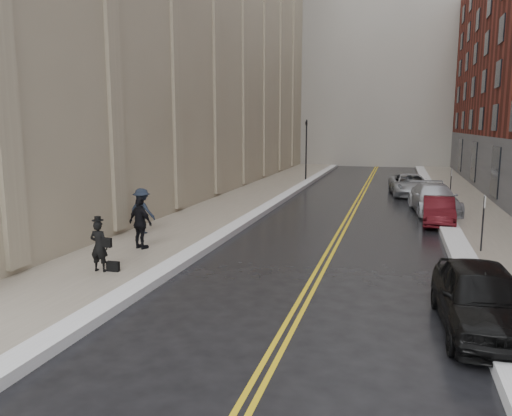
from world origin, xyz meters
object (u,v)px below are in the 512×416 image
Objects in this scene: pedestrian_c at (141,223)px; pedestrian_main at (99,246)px; car_maroon at (438,211)px; pedestrian_b at (142,211)px; car_silver_near at (434,199)px; car_silver_far at (410,185)px; car_black at (481,298)px.

pedestrian_main is at bearing 113.52° from pedestrian_c.
car_maroon is 13.89m from pedestrian_b.
car_maroon is 14.13m from pedestrian_c.
pedestrian_b is at bearing -149.24° from car_silver_near.
pedestrian_b reaches higher than car_silver_far.
car_black is 2.41× the size of pedestrian_b.
pedestrian_main is at bearing -131.10° from car_maroon.
car_black reaches higher than car_silver_near.
pedestrian_c reaches higher than pedestrian_b.
pedestrian_b reaches higher than car_silver_near.
car_silver_far is (-1.11, 23.27, -0.06)m from car_black.
car_silver_far is at bearing 89.78° from car_black.
car_silver_far is at bearing -113.76° from pedestrian_b.
pedestrian_c reaches higher than pedestrian_main.
pedestrian_main is at bearing 169.87° from car_black.
pedestrian_b is 1.00× the size of pedestrian_c.
pedestrian_main is 3.03m from pedestrian_c.
pedestrian_main is 5.66m from pedestrian_b.
car_black is at bearing 161.82° from pedestrian_b.
pedestrian_main is 0.84× the size of pedestrian_c.
car_maroon is 2.08× the size of pedestrian_c.
car_maroon is (0.00, 13.09, -0.13)m from car_black.
car_maroon is at bearing -122.17° from pedestrian_c.
car_silver_far is at bearing 92.21° from car_silver_near.
pedestrian_main is at bearing -120.83° from car_silver_far.
car_black is 11.02m from pedestrian_main.
car_black is 11.96m from pedestrian_c.
car_silver_near is (0.00, 3.37, 0.12)m from car_maroon.
pedestrian_b is at bearing -75.82° from pedestrian_main.
pedestrian_b is at bearing -151.31° from car_maroon.
car_silver_near reaches higher than car_silver_far.
pedestrian_main reaches higher than car_silver_far.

